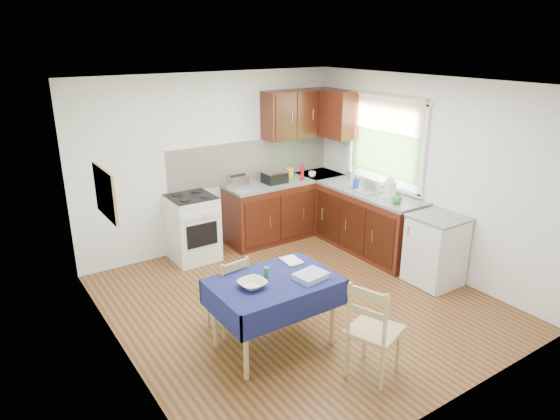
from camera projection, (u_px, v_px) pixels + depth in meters
floor at (298, 301)px, 5.86m from camera, size 4.20×4.20×0.00m
ceiling at (301, 83)px, 5.04m from camera, size 4.00×4.20×0.02m
wall_back at (213, 162)px, 7.10m from camera, size 4.00×0.02×2.50m
wall_front at (461, 272)px, 3.80m from camera, size 4.00×0.02×2.50m
wall_left at (116, 240)px, 4.40m from camera, size 0.02×4.20×2.50m
wall_right at (423, 174)px, 6.50m from camera, size 0.02×4.20×2.50m
base_cabinets at (323, 215)px, 7.42m from camera, size 1.90×2.30×0.86m
worktop_back at (285, 181)px, 7.54m from camera, size 1.90×0.60×0.04m
worktop_right at (370, 193)px, 6.98m from camera, size 0.60×1.70×0.04m
worktop_corner at (319, 175)px, 7.88m from camera, size 0.60×0.60×0.04m
splashback at (253, 160)px, 7.44m from camera, size 2.70×0.02×0.60m
upper_cabinets at (312, 114)px, 7.47m from camera, size 1.20×0.85×0.70m
stove at (193, 228)px, 6.86m from camera, size 0.60×0.61×0.92m
window at (385, 135)px, 6.90m from camera, size 0.04×1.48×1.26m
fridge at (436, 250)px, 6.18m from camera, size 0.58×0.60×0.89m
corkboard at (105, 193)px, 4.53m from camera, size 0.04×0.62×0.47m
dining_table at (274, 289)px, 4.84m from camera, size 1.20×0.81×0.73m
chair_far at (229, 292)px, 5.16m from camera, size 0.41×0.41×0.84m
chair_near at (372, 328)px, 4.42m from camera, size 0.54×0.54×0.96m
toaster at (238, 182)px, 7.04m from camera, size 0.28×0.17×0.22m
sandwich_press at (275, 177)px, 7.35m from camera, size 0.32×0.28×0.19m
sauce_bottle at (302, 173)px, 7.47m from camera, size 0.05×0.05×0.23m
yellow_packet at (289, 173)px, 7.62m from camera, size 0.14×0.12×0.15m
dish_rack at (370, 190)px, 6.95m from camera, size 0.39×0.30×0.19m
kettle at (390, 188)px, 6.67m from camera, size 0.17×0.17×0.29m
cup at (312, 174)px, 7.65m from camera, size 0.13×0.13×0.09m
soap_bottle_a at (353, 177)px, 7.13m from camera, size 0.15×0.15×0.28m
soap_bottle_b at (356, 182)px, 7.10m from camera, size 0.11×0.12×0.18m
soap_bottle_c at (397, 197)px, 6.42m from camera, size 0.14×0.14×0.17m
plate_bowl at (252, 284)px, 4.66m from camera, size 0.28×0.28×0.06m
book at (284, 263)px, 5.16m from camera, size 0.19×0.25×0.02m
spice_jar at (266, 272)px, 4.85m from camera, size 0.05×0.05×0.10m
tea_towel at (311, 276)px, 4.83m from camera, size 0.34×0.28×0.05m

